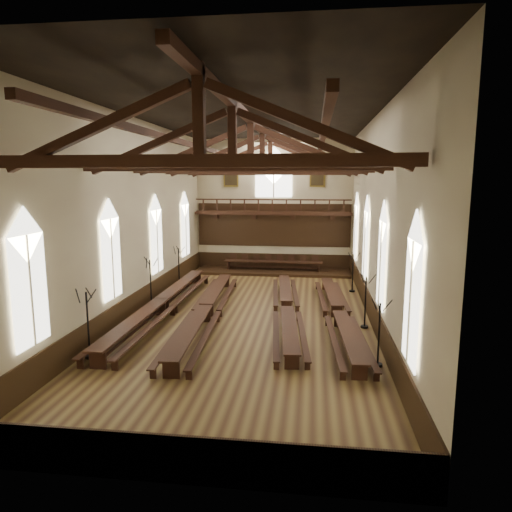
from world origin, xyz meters
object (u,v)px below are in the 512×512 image
at_px(candelabrum_right_near, 378,346).
at_px(candelabrum_right_far, 352,280).
at_px(refectory_row_c, 286,307).
at_px(refectory_row_d, 338,312).
at_px(refectory_row_a, 161,303).
at_px(candelabrum_left_near, 89,337).
at_px(candelabrum_left_mid, 151,293).
at_px(candelabrum_left_far, 179,275).
at_px(high_table, 273,262).
at_px(refectory_row_b, 205,308).
at_px(candelabrum_right_mid, 365,312).
at_px(dais, 273,271).

xyz_separation_m(candelabrum_right_near, candelabrum_right_far, (0.00, 11.62, -0.03)).
distance_m(refectory_row_c, refectory_row_d, 2.64).
relative_size(refectory_row_d, candelabrum_right_near, 5.42).
distance_m(refectory_row_a, candelabrum_left_near, 6.21).
bearing_deg(refectory_row_d, candelabrum_left_mid, 173.98).
bearing_deg(candelabrum_left_far, refectory_row_a, -82.17).
distance_m(high_table, candelabrum_left_near, 18.40).
bearing_deg(candelabrum_right_near, high_table, 107.78).
bearing_deg(candelabrum_left_far, refectory_row_b, -63.36).
bearing_deg(high_table, refectory_row_a, -113.09).
relative_size(refectory_row_b, high_table, 1.98).
distance_m(refectory_row_d, high_table, 12.36).
distance_m(refectory_row_d, candelabrum_left_near, 11.53).
height_order(candelabrum_left_near, candelabrum_right_near, candelabrum_left_near).
bearing_deg(refectory_row_a, candelabrum_right_far, 30.50).
height_order(candelabrum_right_near, candelabrum_right_far, candelabrum_right_near).
xyz_separation_m(refectory_row_c, candelabrum_left_mid, (-7.33, 0.47, 0.36)).
relative_size(candelabrum_left_near, candelabrum_right_far, 1.12).
distance_m(refectory_row_a, high_table, 12.35).
xyz_separation_m(candelabrum_left_near, candelabrum_left_mid, (0.00, 6.94, 0.01)).
xyz_separation_m(refectory_row_b, candelabrum_right_near, (7.76, -4.92, 0.22)).
height_order(refectory_row_b, candelabrum_left_far, candelabrum_left_far).
distance_m(refectory_row_a, candelabrum_right_mid, 10.33).
xyz_separation_m(refectory_row_d, candelabrum_left_far, (-9.90, 6.26, 0.31)).
height_order(refectory_row_b, candelabrum_left_mid, candelabrum_left_mid).
distance_m(candelabrum_left_far, candelabrum_right_near, 16.04).
distance_m(refectory_row_a, candelabrum_left_mid, 1.18).
bearing_deg(refectory_row_a, candelabrum_right_near, -28.44).
bearing_deg(candelabrum_left_far, candelabrum_right_near, -46.20).
bearing_deg(candelabrum_left_far, candelabrum_right_mid, -32.39).
height_order(refectory_row_c, dais, refectory_row_c).
distance_m(refectory_row_c, candelabrum_right_near, 7.00).
distance_m(candelabrum_left_near, candelabrum_right_far, 16.49).
xyz_separation_m(high_table, candelabrum_right_far, (5.43, -5.31, -0.02)).
relative_size(candelabrum_left_near, candelabrum_left_far, 1.04).
height_order(refectory_row_c, high_table, high_table).
bearing_deg(refectory_row_d, high_table, 110.02).
height_order(refectory_row_a, refectory_row_d, refectory_row_a).
xyz_separation_m(candelabrum_left_near, candelabrum_right_far, (11.10, 12.20, -0.09)).
bearing_deg(candelabrum_right_far, dais, 135.63).
bearing_deg(candelabrum_left_far, dais, 43.36).
distance_m(candelabrum_left_mid, candelabrum_right_near, 12.79).
xyz_separation_m(refectory_row_d, candelabrum_left_near, (-9.90, -5.90, 0.34)).
xyz_separation_m(dais, candelabrum_right_near, (5.43, -16.93, 0.69)).
relative_size(refectory_row_b, candelabrum_left_far, 5.45).
distance_m(dais, high_table, 0.69).
xyz_separation_m(candelabrum_left_mid, candelabrum_left_far, (0.00, 5.21, -0.05)).
distance_m(refectory_row_a, candelabrum_right_near, 11.69).
bearing_deg(candelabrum_right_mid, candelabrum_left_far, 147.61).
height_order(refectory_row_a, candelabrum_right_far, candelabrum_right_far).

